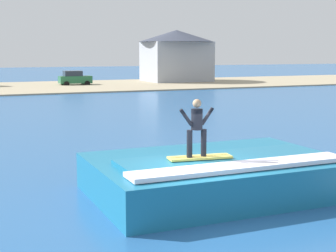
{
  "coord_description": "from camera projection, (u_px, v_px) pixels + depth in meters",
  "views": [
    {
      "loc": [
        -5.88,
        -11.5,
        4.18
      ],
      "look_at": [
        1.18,
        4.86,
        1.56
      ],
      "focal_mm": 54.0,
      "sensor_mm": 36.0,
      "label": 1
    }
  ],
  "objects": [
    {
      "name": "shoreline_bank",
      "position": [
        7.0,
        88.0,
        57.71
      ],
      "size": [
        120.0,
        20.43,
        0.15
      ],
      "color": "tan",
      "rests_on": "ground_plane"
    },
    {
      "name": "ground_plane",
      "position": [
        200.0,
        211.0,
        13.36
      ],
      "size": [
        260.0,
        260.0,
        0.0
      ],
      "primitive_type": "plane",
      "color": "#275B97"
    },
    {
      "name": "wave_crest",
      "position": [
        215.0,
        175.0,
        14.93
      ],
      "size": [
        7.16,
        4.79,
        1.21
      ],
      "color": "#1B6E95",
      "rests_on": "ground_plane"
    },
    {
      "name": "surfer",
      "position": [
        197.0,
        125.0,
        13.97
      ],
      "size": [
        1.06,
        0.32,
        1.62
      ],
      "color": "black",
      "rests_on": "surfboard"
    },
    {
      "name": "surfboard",
      "position": [
        200.0,
        157.0,
        14.18
      ],
      "size": [
        1.86,
        0.73,
        0.06
      ],
      "color": "#EAD159",
      "rests_on": "wave_crest"
    },
    {
      "name": "house_gabled_white",
      "position": [
        176.0,
        53.0,
        69.38
      ],
      "size": [
        10.38,
        10.38,
        7.13
      ],
      "color": "#9EA3AD",
      "rests_on": "ground_plane"
    },
    {
      "name": "car_far_shore",
      "position": [
        75.0,
        78.0,
        62.29
      ],
      "size": [
        3.93,
        2.09,
        1.86
      ],
      "color": "#23663D",
      "rests_on": "ground_plane"
    }
  ]
}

